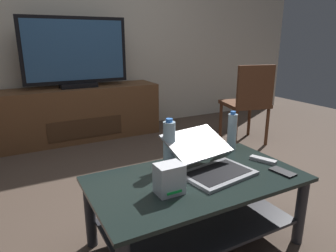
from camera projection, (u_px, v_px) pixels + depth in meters
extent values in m
plane|color=#4C3D33|center=(187.00, 209.00, 2.10)|extent=(7.68, 7.68, 0.00)
cube|color=beige|center=(90.00, 16.00, 3.61)|extent=(6.40, 0.12, 2.80)
cube|color=black|center=(197.00, 179.00, 1.64)|extent=(1.16, 0.64, 0.02)
cube|color=#2D2D33|center=(196.00, 221.00, 1.71)|extent=(1.02, 0.56, 0.02)
cylinder|color=#2D2D33|center=(300.00, 211.00, 1.71)|extent=(0.06, 0.06, 0.40)
cylinder|color=#2D2D33|center=(90.00, 214.00, 1.69)|extent=(0.06, 0.06, 0.40)
cylinder|color=#2D2D33|center=(237.00, 175.00, 2.17)|extent=(0.06, 0.06, 0.40)
cube|color=brown|center=(80.00, 113.00, 3.52)|extent=(1.83, 0.47, 0.61)
cube|color=#432A18|center=(86.00, 128.00, 3.35)|extent=(0.82, 0.01, 0.21)
cube|color=black|center=(78.00, 85.00, 3.41)|extent=(0.40, 0.20, 0.05)
cube|color=black|center=(75.00, 50.00, 3.30)|extent=(1.14, 0.04, 0.72)
cube|color=#2D517A|center=(76.00, 51.00, 3.28)|extent=(1.06, 0.01, 0.64)
cube|color=#59331E|center=(244.00, 104.00, 3.37)|extent=(0.53, 0.53, 0.04)
cube|color=#59331E|center=(256.00, 87.00, 3.13)|extent=(0.42, 0.13, 0.45)
cylinder|color=#59331E|center=(249.00, 118.00, 3.66)|extent=(0.04, 0.04, 0.42)
cylinder|color=#59331E|center=(221.00, 121.00, 3.57)|extent=(0.04, 0.04, 0.42)
cylinder|color=#59331E|center=(267.00, 127.00, 3.31)|extent=(0.04, 0.04, 0.42)
cylinder|color=#59331E|center=(236.00, 130.00, 3.21)|extent=(0.04, 0.04, 0.42)
cube|color=gray|center=(218.00, 174.00, 1.66)|extent=(0.41, 0.31, 0.02)
cube|color=black|center=(218.00, 172.00, 1.65)|extent=(0.36, 0.25, 0.00)
cube|color=gray|center=(197.00, 143.00, 1.76)|extent=(0.41, 0.29, 0.11)
cube|color=silver|center=(197.00, 144.00, 1.76)|extent=(0.37, 0.26, 0.10)
cube|color=silver|center=(169.00, 179.00, 1.45)|extent=(0.13, 0.10, 0.15)
cube|color=#19D84C|center=(175.00, 193.00, 1.42)|extent=(0.08, 0.00, 0.01)
cylinder|color=silver|center=(169.00, 145.00, 1.73)|extent=(0.07, 0.07, 0.27)
cylinder|color=blue|center=(169.00, 120.00, 1.69)|extent=(0.04, 0.04, 0.02)
cylinder|color=silver|center=(232.00, 132.00, 2.01)|extent=(0.06, 0.06, 0.25)
cylinder|color=blue|center=(233.00, 113.00, 1.97)|extent=(0.03, 0.03, 0.02)
cube|color=black|center=(283.00, 172.00, 1.69)|extent=(0.08, 0.15, 0.01)
cube|color=#99999E|center=(263.00, 160.00, 1.84)|extent=(0.10, 0.16, 0.02)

